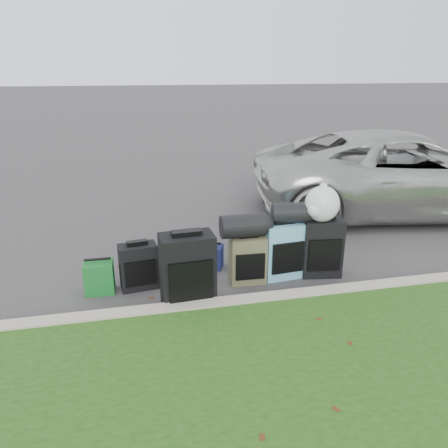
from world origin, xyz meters
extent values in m
plane|color=#383535|center=(0.00, 0.00, 0.00)|extent=(120.00, 120.00, 0.00)
cube|color=#9E937F|center=(0.00, -1.00, 0.07)|extent=(120.00, 0.18, 0.15)
imported|color=#B7B7B2|center=(3.38, 1.65, 0.71)|extent=(5.43, 3.17, 1.42)
cube|color=black|center=(-1.20, -0.24, 0.27)|extent=(0.46, 0.29, 0.54)
cube|color=black|center=(-0.70, -0.74, 0.40)|extent=(0.58, 0.37, 0.81)
cube|color=#43422B|center=(0.07, -0.36, 0.29)|extent=(0.43, 0.28, 0.57)
cube|color=teal|center=(0.52, -0.31, 0.34)|extent=(0.51, 0.33, 0.69)
cube|color=black|center=(1.00, -0.36, 0.36)|extent=(0.52, 0.36, 0.72)
cube|color=#166624|center=(-1.65, -0.24, 0.18)|extent=(0.33, 0.26, 0.37)
cube|color=#161C4D|center=(-0.28, 0.12, 0.15)|extent=(0.34, 0.31, 0.30)
cylinder|color=black|center=(0.00, -0.34, 0.71)|extent=(0.51, 0.28, 0.27)
cylinder|color=black|center=(0.60, -0.29, 0.81)|extent=(0.47, 0.31, 0.24)
sphere|color=white|center=(0.95, -0.38, 0.92)|extent=(0.41, 0.41, 0.41)
camera|label=1|loc=(-1.21, -4.90, 2.44)|focal=35.00mm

